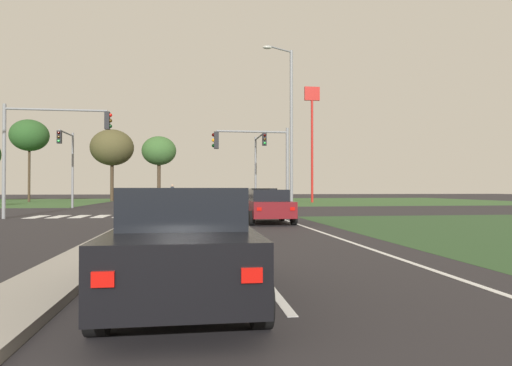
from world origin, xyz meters
TOP-DOWN VIEW (x-y plane):
  - ground_plane at (0.00, 30.00)m, footprint 200.00×200.00m
  - grass_verge_far_right at (25.50, 54.50)m, footprint 35.00×35.00m
  - median_island_near at (0.00, 11.00)m, footprint 1.20×22.00m
  - median_island_far at (0.00, 55.00)m, footprint 1.20×36.00m
  - lane_dash_near at (3.50, 4.91)m, footprint 0.14×2.00m
  - lane_dash_second at (3.50, 10.91)m, footprint 0.14×2.00m
  - lane_dash_third at (3.50, 16.91)m, footprint 0.14×2.00m
  - lane_dash_fourth at (3.50, 22.91)m, footprint 0.14×2.00m
  - edge_line_right at (6.85, 12.00)m, footprint 0.14×24.00m
  - stop_bar_near at (3.80, 23.00)m, footprint 6.40×0.50m
  - crosswalk_bar_near at (-6.40, 24.80)m, footprint 0.70×2.80m
  - crosswalk_bar_second at (-5.25, 24.80)m, footprint 0.70×2.80m
  - crosswalk_bar_third at (-4.10, 24.80)m, footprint 0.70×2.80m
  - crosswalk_bar_fourth at (-2.95, 24.80)m, footprint 0.70×2.80m
  - crosswalk_bar_fifth at (-1.80, 24.80)m, footprint 0.70×2.80m
  - crosswalk_bar_sixth at (-0.65, 24.80)m, footprint 0.70×2.80m
  - crosswalk_bar_seventh at (0.50, 24.80)m, footprint 0.70×2.80m
  - car_navy_near at (-2.33, 39.29)m, footprint 2.06×4.63m
  - car_grey_second at (7.41, 32.02)m, footprint 4.27×2.01m
  - car_black_third at (2.17, 4.99)m, footprint 1.98×4.63m
  - car_maroon_fourth at (5.66, 18.66)m, footprint 2.07×4.15m
  - traffic_signal_far_left at (-7.60, 35.26)m, footprint 0.32×4.00m
  - traffic_signal_near_right at (5.94, 23.40)m, footprint 4.42×0.32m
  - traffic_signal_far_right at (7.60, 34.78)m, footprint 0.32×5.22m
  - traffic_signal_near_left at (-5.63, 23.40)m, footprint 5.57×0.32m
  - street_lamp_second at (8.16, 25.42)m, footprint 2.08×1.25m
  - pedestrian_at_median at (0.14, 43.57)m, footprint 0.34×0.34m
  - fastfood_pole_sign at (15.98, 48.79)m, footprint 1.80×0.40m
  - treeline_second at (-17.41, 55.05)m, footprint 4.47×4.47m
  - treeline_third at (-8.30, 58.05)m, footprint 5.53×5.53m
  - treeline_fourth at (-2.01, 54.25)m, footprint 4.20×4.20m

SIDE VIEW (x-z plane):
  - ground_plane at x=0.00m, z-range 0.00..0.00m
  - grass_verge_far_right at x=25.50m, z-range 0.00..0.01m
  - lane_dash_near at x=3.50m, z-range 0.00..0.01m
  - lane_dash_second at x=3.50m, z-range 0.00..0.01m
  - lane_dash_third at x=3.50m, z-range 0.00..0.01m
  - lane_dash_fourth at x=3.50m, z-range 0.00..0.01m
  - edge_line_right at x=6.85m, z-range 0.00..0.01m
  - stop_bar_near at x=3.80m, z-range 0.00..0.01m
  - crosswalk_bar_near at x=-6.40m, z-range 0.00..0.01m
  - crosswalk_bar_second at x=-5.25m, z-range 0.00..0.01m
  - crosswalk_bar_third at x=-4.10m, z-range 0.00..0.01m
  - crosswalk_bar_fourth at x=-2.95m, z-range 0.00..0.01m
  - crosswalk_bar_fifth at x=-1.80m, z-range 0.00..0.01m
  - crosswalk_bar_sixth at x=-0.65m, z-range 0.00..0.01m
  - crosswalk_bar_seventh at x=0.50m, z-range 0.00..0.01m
  - median_island_near at x=0.00m, z-range 0.00..0.14m
  - median_island_far at x=0.00m, z-range 0.00..0.14m
  - car_maroon_fourth at x=5.66m, z-range 0.02..1.55m
  - car_navy_near at x=-2.33m, z-range 0.02..1.57m
  - car_black_third at x=2.17m, z-range 0.02..1.60m
  - car_grey_second at x=7.41m, z-range 0.01..1.63m
  - pedestrian_at_median at x=0.14m, z-range 0.35..2.24m
  - traffic_signal_near_right at x=5.94m, z-range 0.97..6.04m
  - traffic_signal_far_left at x=-7.60m, z-range 1.09..7.28m
  - traffic_signal_near_left at x=-5.63m, z-range 1.18..7.23m
  - traffic_signal_far_right at x=7.60m, z-range 1.16..7.28m
  - street_lamp_second at x=8.16m, z-range 0.55..10.78m
  - treeline_fourth at x=-2.01m, z-range 2.20..10.29m
  - treeline_third at x=-8.30m, z-range 2.28..11.61m
  - treeline_second at x=-17.41m, z-range 3.05..13.00m
  - fastfood_pole_sign at x=15.98m, z-range 2.95..16.50m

